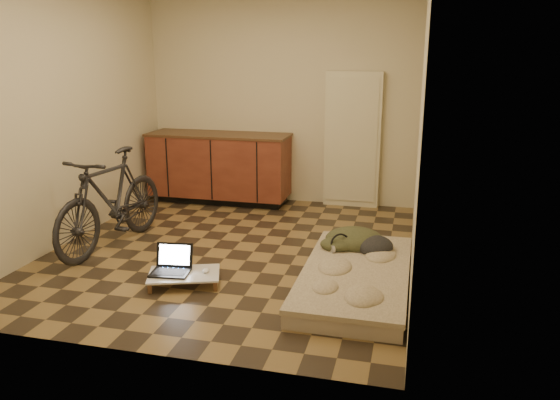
% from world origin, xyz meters
% --- Properties ---
extents(room_shell, '(3.50, 4.00, 2.60)m').
position_xyz_m(room_shell, '(0.00, 0.00, 1.30)').
color(room_shell, brown).
rests_on(room_shell, ground).
extents(cabinets, '(1.84, 0.62, 0.91)m').
position_xyz_m(cabinets, '(-0.75, 1.70, 0.47)').
color(cabinets, black).
rests_on(cabinets, ground).
extents(appliance_panel, '(0.70, 0.10, 1.70)m').
position_xyz_m(appliance_panel, '(0.95, 1.94, 0.85)').
color(appliance_panel, beige).
rests_on(appliance_panel, ground).
extents(bicycle, '(0.70, 1.74, 1.09)m').
position_xyz_m(bicycle, '(-1.20, -0.21, 0.55)').
color(bicycle, black).
rests_on(bicycle, ground).
extents(futon, '(0.89, 1.83, 0.16)m').
position_xyz_m(futon, '(1.30, -0.57, 0.08)').
color(futon, '#B0A18D').
rests_on(futon, ground).
extents(clothing_pile, '(0.59, 0.49, 0.24)m').
position_xyz_m(clothing_pile, '(1.27, -0.01, 0.28)').
color(clothing_pile, '#343820').
rests_on(clothing_pile, futon).
extents(headphones, '(0.29, 0.28, 0.14)m').
position_xyz_m(headphones, '(1.11, -0.18, 0.23)').
color(headphones, black).
rests_on(headphones, futon).
extents(lap_desk, '(0.69, 0.56, 0.10)m').
position_xyz_m(lap_desk, '(-0.13, -0.90, 0.09)').
color(lap_desk, brown).
rests_on(lap_desk, ground).
extents(laptop, '(0.35, 0.33, 0.22)m').
position_xyz_m(laptop, '(-0.25, -0.88, 0.15)').
color(laptop, black).
rests_on(laptop, lap_desk).
extents(mouse, '(0.09, 0.11, 0.03)m').
position_xyz_m(mouse, '(0.04, -0.83, 0.12)').
color(mouse, white).
rests_on(mouse, lap_desk).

